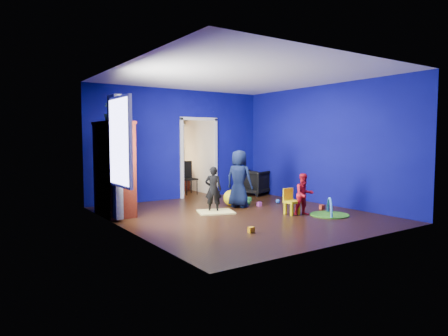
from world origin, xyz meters
TOP-DOWN VIEW (x-y plane):
  - floor at (0.00, 0.00)m, footprint 5.00×5.50m
  - ceiling at (0.00, 0.00)m, footprint 5.00×5.50m
  - wall_back at (0.00, 2.75)m, footprint 5.00×0.02m
  - wall_front at (0.00, -2.75)m, footprint 5.00×0.02m
  - wall_left at (-2.50, 0.00)m, footprint 0.02×5.50m
  - wall_right at (2.50, 0.00)m, footprint 0.02×5.50m
  - alcove at (0.60, 3.62)m, footprint 1.00×1.75m
  - armchair at (2.10, 2.20)m, footprint 1.01×0.99m
  - child_black at (-0.30, 0.60)m, footprint 0.44×0.41m
  - child_navy at (0.54, 0.79)m, footprint 0.66×0.77m
  - toddler_red at (1.08, -0.78)m, footprint 0.50×0.44m
  - vase at (-2.20, 1.17)m, footprint 0.25×0.25m
  - potted_plant at (-2.20, 1.69)m, footprint 0.23×0.23m
  - tv_armoire at (-2.20, 1.47)m, footprint 0.58×1.14m
  - crt_tv at (-2.16, 1.47)m, footprint 0.46×0.70m
  - yellow_blanket at (-0.30, 0.50)m, footprint 0.90×0.81m
  - hopper_ball at (0.49, 1.04)m, footprint 0.38×0.38m
  - kid_chair at (0.93, -0.58)m, footprint 0.29×0.29m
  - play_mat at (1.51, -1.10)m, footprint 0.80×0.80m
  - toy_arch at (1.51, -1.10)m, footprint 0.52×0.57m
  - window_left at (-2.48, 0.35)m, footprint 0.03×0.95m
  - curtain at (-2.37, 0.90)m, footprint 0.14×0.42m
  - doorway at (0.60, 2.75)m, footprint 1.16×0.10m
  - study_desk at (0.60, 4.26)m, footprint 0.88×0.44m
  - desk_monitor at (0.60, 4.38)m, footprint 0.40×0.05m
  - desk_lamp at (0.32, 4.32)m, footprint 0.14×0.14m
  - folding_chair at (0.60, 3.30)m, footprint 0.40×0.40m
  - book_shelf at (0.60, 4.37)m, footprint 0.88×0.24m
  - toy_0 at (1.93, -0.52)m, footprint 0.10×0.08m
  - toy_1 at (1.65, 0.67)m, footprint 0.11×0.11m
  - toy_2 at (-0.81, -1.39)m, footprint 0.10×0.08m
  - toy_3 at (0.89, 0.90)m, footprint 0.11×0.11m
  - toy_4 at (1.00, 0.60)m, footprint 0.10×0.08m
  - toy_5 at (1.27, 1.35)m, footprint 0.10×0.08m

SIDE VIEW (x-z plane):
  - floor at x=0.00m, z-range -0.01..0.01m
  - play_mat at x=1.51m, z-range 0.00..0.02m
  - yellow_blanket at x=-0.30m, z-range 0.00..0.03m
  - toy_arch at x=1.51m, z-range -0.34..0.38m
  - toy_0 at x=1.93m, z-range 0.00..0.10m
  - toy_2 at x=-0.81m, z-range 0.00..0.10m
  - toy_4 at x=1.00m, z-range 0.00..0.10m
  - toy_5 at x=1.27m, z-range 0.00..0.10m
  - toy_1 at x=1.65m, z-range 0.00..0.11m
  - toy_3 at x=0.89m, z-range 0.00..0.11m
  - hopper_ball at x=0.49m, z-range 0.00..0.38m
  - kid_chair at x=0.93m, z-range 0.00..0.50m
  - armchair at x=2.10m, z-range 0.00..0.71m
  - study_desk at x=0.60m, z-range 0.00..0.75m
  - toddler_red at x=1.08m, z-range 0.00..0.88m
  - folding_chair at x=0.60m, z-range 0.00..0.92m
  - child_black at x=-0.30m, z-range 0.00..1.00m
  - child_navy at x=0.54m, z-range 0.00..1.34m
  - desk_lamp at x=0.32m, z-range 0.86..1.00m
  - desk_monitor at x=0.60m, z-range 0.79..1.11m
  - tv_armoire at x=-2.20m, z-range 0.00..1.96m
  - crt_tv at x=-2.16m, z-range 0.75..1.29m
  - doorway at x=0.60m, z-range 0.00..2.10m
  - alcove at x=0.60m, z-range 0.00..2.50m
  - curtain at x=-2.37m, z-range 0.05..2.45m
  - wall_back at x=0.00m, z-range 0.00..2.90m
  - wall_front at x=0.00m, z-range 0.00..2.90m
  - wall_left at x=-2.50m, z-range 0.00..2.90m
  - wall_right at x=2.50m, z-range 0.00..2.90m
  - window_left at x=-2.48m, z-range 0.77..2.33m
  - book_shelf at x=0.60m, z-range 2.00..2.04m
  - vase at x=-2.20m, z-range 1.96..2.16m
  - potted_plant at x=-2.20m, z-range 1.96..2.37m
  - ceiling at x=0.00m, z-range 2.90..2.90m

